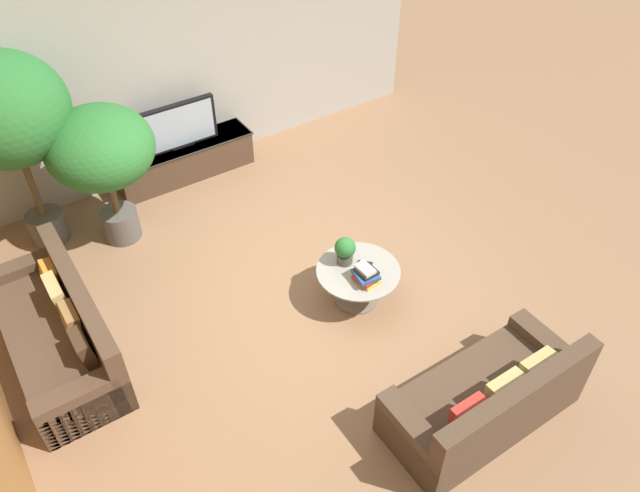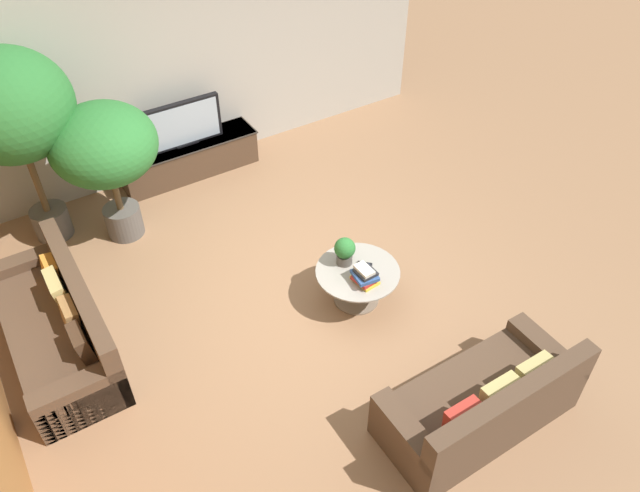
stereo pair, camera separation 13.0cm
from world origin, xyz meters
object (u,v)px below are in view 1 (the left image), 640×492
object	(u,v)px
media_console	(185,160)
coffee_table	(358,279)
couch_near_entry	(486,400)
potted_palm_corner	(101,152)
potted_plant_tabletop	(345,250)
couch_by_wall	(60,333)
potted_palm_tall	(5,114)
television	(179,126)

from	to	relation	value
media_console	coffee_table	size ratio (longest dim) A/B	2.11
couch_near_entry	coffee_table	bearing A→B (deg)	-88.11
potted_palm_corner	potted_plant_tabletop	xyz separation A→B (m)	(1.74, -2.28, -0.62)
couch_by_wall	couch_near_entry	world-z (taller)	same
potted_palm_tall	couch_near_entry	bearing A→B (deg)	-61.44
couch_by_wall	potted_palm_corner	distance (m)	2.06
potted_palm_tall	coffee_table	bearing A→B (deg)	-48.79
potted_plant_tabletop	couch_by_wall	bearing A→B (deg)	163.52
television	couch_by_wall	world-z (taller)	television
couch_near_entry	potted_palm_corner	xyz separation A→B (m)	(-1.85, 4.35, 0.95)
media_console	couch_by_wall	world-z (taller)	couch_by_wall
potted_palm_tall	potted_plant_tabletop	bearing A→B (deg)	-47.47
coffee_table	couch_near_entry	distance (m)	1.89
couch_near_entry	potted_palm_tall	xyz separation A→B (m)	(-2.61, 4.80, 1.45)
couch_by_wall	couch_near_entry	xyz separation A→B (m)	(2.99, -2.92, -0.00)
couch_by_wall	potted_palm_corner	bearing A→B (deg)	141.43
media_console	couch_by_wall	bearing A→B (deg)	-136.83
couch_near_entry	potted_palm_tall	distance (m)	5.65
couch_by_wall	coffee_table	bearing A→B (deg)	70.49
potted_plant_tabletop	potted_palm_corner	bearing A→B (deg)	127.33
television	potted_plant_tabletop	xyz separation A→B (m)	(0.54, -3.04, -0.18)
television	coffee_table	xyz separation A→B (m)	(0.59, -3.23, -0.49)
media_console	couch_by_wall	distance (m)	3.21
media_console	couch_by_wall	xyz separation A→B (m)	(-2.34, -2.19, 0.04)
coffee_table	potted_palm_corner	distance (m)	3.19
potted_palm_corner	media_console	bearing A→B (deg)	32.55
television	media_console	bearing A→B (deg)	90.00
couch_near_entry	potted_palm_corner	distance (m)	4.82
potted_palm_corner	potted_plant_tabletop	bearing A→B (deg)	-52.67
television	potted_plant_tabletop	bearing A→B (deg)	-79.98
television	coffee_table	size ratio (longest dim) A/B	1.15
media_console	coffee_table	world-z (taller)	media_console
television	potted_palm_tall	bearing A→B (deg)	-170.77
media_console	potted_palm_corner	bearing A→B (deg)	-147.45
television	potted_plant_tabletop	size ratio (longest dim) A/B	3.20
television	potted_palm_tall	world-z (taller)	potted_palm_tall
television	potted_palm_tall	distance (m)	2.20
couch_near_entry	potted_plant_tabletop	world-z (taller)	couch_near_entry
potted_palm_tall	potted_plant_tabletop	size ratio (longest dim) A/B	7.39
potted_palm_tall	potted_palm_corner	size ratio (longest dim) A/B	1.38
potted_palm_corner	coffee_table	bearing A→B (deg)	-54.04
coffee_table	potted_palm_tall	xyz separation A→B (m)	(-2.55, 2.91, 1.44)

